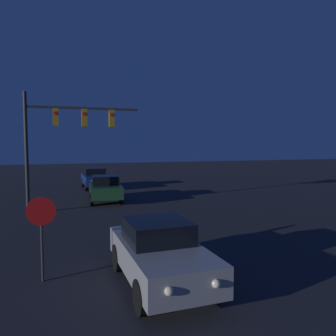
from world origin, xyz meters
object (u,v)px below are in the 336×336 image
(stop_sign, at_px, (41,223))
(car_mid, at_px, (105,188))
(car_near, at_px, (160,252))
(traffic_signal_mast, at_px, (62,130))
(car_far, at_px, (95,178))

(stop_sign, bearing_deg, car_mid, 75.08)
(car_near, xyz_separation_m, car_mid, (0.20, 12.41, 0.00))
(traffic_signal_mast, xyz_separation_m, stop_sign, (-0.55, -9.03, -2.71))
(traffic_signal_mast, relative_size, stop_sign, 2.79)
(car_near, relative_size, car_far, 1.00)
(car_far, relative_size, traffic_signal_mast, 0.68)
(car_mid, height_order, traffic_signal_mast, traffic_signal_mast)
(car_near, bearing_deg, traffic_signal_mast, -79.09)
(car_far, bearing_deg, car_mid, 87.87)
(car_mid, height_order, car_far, same)
(traffic_signal_mast, bearing_deg, car_mid, 43.07)
(car_near, distance_m, car_far, 18.64)
(traffic_signal_mast, bearing_deg, stop_sign, -93.51)
(car_near, xyz_separation_m, car_far, (0.18, 18.64, 0.00))
(car_mid, bearing_deg, stop_sign, -101.52)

